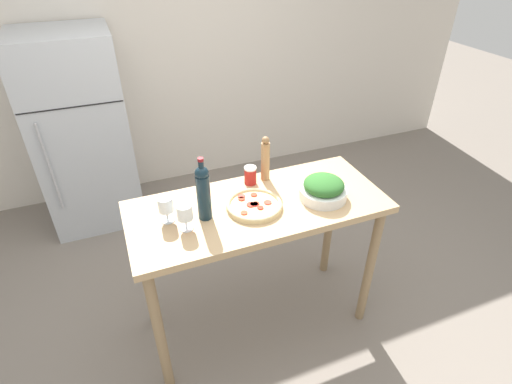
# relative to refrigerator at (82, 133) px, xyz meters

# --- Properties ---
(ground_plane) EXTENTS (14.00, 14.00, 0.00)m
(ground_plane) POSITION_rel_refrigerator_xyz_m (0.89, -1.65, -0.80)
(ground_plane) COLOR slate
(wall_back) EXTENTS (6.40, 0.08, 2.60)m
(wall_back) POSITION_rel_refrigerator_xyz_m (0.89, 0.39, 0.50)
(wall_back) COLOR silver
(wall_back) RESTS_ON ground_plane
(refrigerator) EXTENTS (0.72, 0.72, 1.60)m
(refrigerator) POSITION_rel_refrigerator_xyz_m (0.00, 0.00, 0.00)
(refrigerator) COLOR #B7BCC1
(refrigerator) RESTS_ON ground_plane
(prep_counter) EXTENTS (1.42, 0.61, 0.95)m
(prep_counter) POSITION_rel_refrigerator_xyz_m (0.89, -1.65, 0.01)
(prep_counter) COLOR tan
(prep_counter) RESTS_ON ground_plane
(wine_bottle) EXTENTS (0.07, 0.07, 0.35)m
(wine_bottle) POSITION_rel_refrigerator_xyz_m (0.59, -1.66, 0.31)
(wine_bottle) COLOR #142833
(wine_bottle) RESTS_ON prep_counter
(wine_glass_near) EXTENTS (0.08, 0.08, 0.14)m
(wine_glass_near) POSITION_rel_refrigerator_xyz_m (0.48, -1.71, 0.24)
(wine_glass_near) COLOR silver
(wine_glass_near) RESTS_ON prep_counter
(wine_glass_far) EXTENTS (0.08, 0.08, 0.14)m
(wine_glass_far) POSITION_rel_refrigerator_xyz_m (0.40, -1.61, 0.25)
(wine_glass_far) COLOR silver
(wine_glass_far) RESTS_ON prep_counter
(pepper_mill) EXTENTS (0.05, 0.05, 0.28)m
(pepper_mill) POSITION_rel_refrigerator_xyz_m (1.03, -1.42, 0.29)
(pepper_mill) COLOR #AD7F51
(pepper_mill) RESTS_ON prep_counter
(salad_bowl) EXTENTS (0.26, 0.26, 0.13)m
(salad_bowl) POSITION_rel_refrigerator_xyz_m (1.25, -1.72, 0.21)
(salad_bowl) COLOR white
(salad_bowl) RESTS_ON prep_counter
(homemade_pizza) EXTENTS (0.30, 0.30, 0.03)m
(homemade_pizza) POSITION_rel_refrigerator_xyz_m (0.86, -1.67, 0.17)
(homemade_pizza) COLOR #DBC189
(homemade_pizza) RESTS_ON prep_counter
(salt_canister) EXTENTS (0.07, 0.07, 0.11)m
(salt_canister) POSITION_rel_refrigerator_xyz_m (0.93, -1.44, 0.20)
(salt_canister) COLOR #B2231E
(salt_canister) RESTS_ON prep_counter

